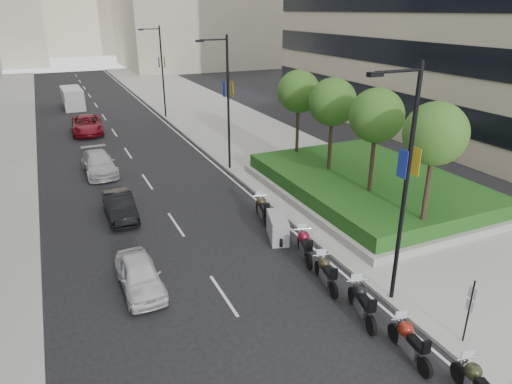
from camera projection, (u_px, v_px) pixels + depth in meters
ground at (308, 348)px, 15.17m from camera, size 160.00×160.00×0.00m
sidewalk_right at (229, 125)px, 43.93m from camera, size 10.00×100.00×0.15m
lane_edge at (176, 132)px, 41.90m from camera, size 0.12×100.00×0.01m
lane_centre at (118, 138)px, 39.90m from camera, size 0.12×100.00×0.01m
planter at (367, 191)px, 27.34m from camera, size 10.00×14.00×0.40m
hedge at (368, 181)px, 27.12m from camera, size 9.40×13.40×0.80m
tree_0 at (435, 134)px, 19.81m from camera, size 2.80×2.80×6.30m
tree_1 at (377, 116)px, 23.18m from camera, size 2.80×2.80×6.30m
tree_2 at (333, 102)px, 26.55m from camera, size 2.80×2.80×6.30m
tree_3 at (299, 92)px, 29.93m from camera, size 2.80×2.80×6.30m
lamp_post_0 at (403, 178)px, 15.73m from camera, size 2.34×0.45×9.00m
lamp_post_1 at (226, 97)px, 30.07m from camera, size 2.34×0.45×9.00m
lamp_post_2 at (161, 68)px, 45.25m from camera, size 2.34×0.45×9.00m
parking_sign at (469, 308)px, 14.80m from camera, size 0.06×0.32×2.50m
motorcycle_1 at (409, 341)px, 14.57m from camera, size 0.78×2.32×1.16m
motorcycle_2 at (362, 302)px, 16.45m from camera, size 0.96×2.44×1.24m
motorcycle_3 at (326, 272)px, 18.38m from camera, size 0.79×2.30×1.16m
motorcycle_4 at (305, 245)px, 20.42m from camera, size 0.99×2.37×1.21m
motorcycle_5 at (278, 228)px, 22.15m from camera, size 1.38×2.16×1.22m
motorcycle_6 at (262, 209)px, 24.13m from camera, size 0.81×2.43×1.22m
car_a at (140, 275)px, 18.13m from camera, size 1.59×3.85×1.30m
car_b at (120, 206)px, 24.45m from camera, size 1.45×4.07×1.34m
car_c at (99, 163)px, 31.04m from camera, size 2.10×4.96×1.43m
car_d at (87, 125)px, 41.11m from camera, size 2.96×5.78×1.56m
delivery_van at (73, 99)px, 51.38m from camera, size 2.20×5.38×2.23m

